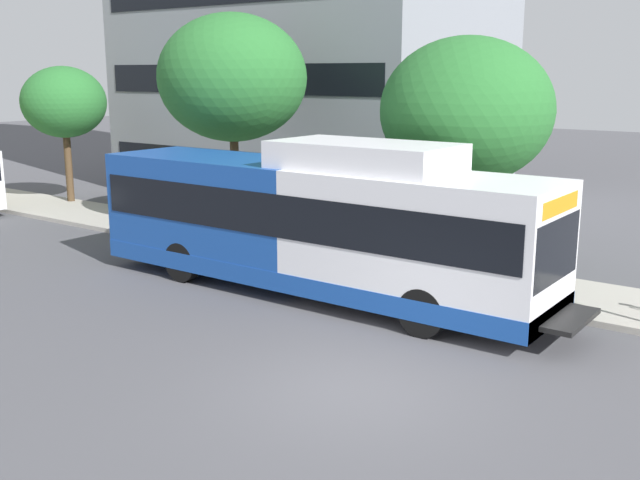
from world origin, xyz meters
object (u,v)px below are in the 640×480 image
Objects in this scene: street_tree_mid_block at (232,78)px; transit_bus at (314,223)px; street_tree_near_stop at (466,111)px; street_tree_far_block at (64,103)px.

transit_bus is at bearing -122.89° from street_tree_mid_block.
street_tree_near_stop is 17.00m from street_tree_far_block.
transit_bus is 1.80× the size of street_tree_mid_block.
transit_bus is at bearing 153.48° from street_tree_near_stop.
street_tree_mid_block is at bearing -90.59° from street_tree_far_block.
street_tree_mid_block reaches higher than transit_bus.
transit_bus is 2.08× the size of street_tree_near_stop.
street_tree_mid_block is at bearing 89.10° from street_tree_near_stop.
street_tree_far_block is at bearing 89.41° from street_tree_mid_block.
street_tree_near_stop is (3.84, -1.92, 2.47)m from transit_bus.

